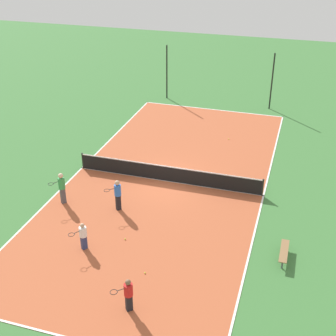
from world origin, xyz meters
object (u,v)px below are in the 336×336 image
Objects in this scene: fence_post_back_right at (272,82)px; bench at (284,252)px; player_coach_red at (128,293)px; player_near_blue at (118,193)px; fence_post_back_left at (167,72)px; tennis_ball_right_alley at (229,139)px; tennis_net at (168,173)px; tennis_ball_left_sideline at (125,239)px; player_near_white at (83,235)px; player_far_green at (62,186)px; tennis_ball_near_net at (145,273)px.

bench is at bearing -81.80° from fence_post_back_right.
player_near_blue reaches higher than player_coach_red.
fence_post_back_left is at bearing 31.07° from bench.
tennis_ball_right_alley is at bearing -106.29° from fence_post_back_right.
tennis_ball_left_sideline is at bearing -92.83° from tennis_net.
fence_post_back_left is at bearing -119.76° from player_coach_red.
player_near_white is 0.31× the size of fence_post_back_right.
fence_post_back_right is at bearing 72.48° from tennis_net.
tennis_ball_right_alley is at bearing 21.56° from bench.
player_coach_red is at bearing 132.28° from bench.
bench is 7.60m from player_coach_red.
tennis_net is 6.24m from player_far_green.
tennis_net is at bearing 87.17° from tennis_ball_left_sideline.
fence_post_back_left and fence_post_back_right have the same top height.
player_near_white reaches higher than tennis_ball_near_net.
tennis_ball_right_alley is at bearing -46.08° from fence_post_back_left.
fence_post_back_left is 8.81m from fence_post_back_right.
fence_post_back_right is (8.81, 0.00, 0.00)m from fence_post_back_left.
fence_post_back_right is (-2.77, 19.22, 1.90)m from bench.
player_coach_red is 17.34m from tennis_ball_right_alley.
tennis_ball_right_alley is (2.66, 13.05, 0.00)m from tennis_ball_left_sideline.
tennis_ball_near_net is 1.00× the size of tennis_ball_right_alley.
tennis_net is 6.14m from tennis_ball_left_sideline.
tennis_net is 6.44× the size of bench.
player_near_white is (-3.47, 3.05, -0.08)m from player_coach_red.
player_near_white is (-9.08, -2.05, 0.43)m from bench.
bench is 25.55× the size of tennis_ball_near_net.
tennis_ball_left_sideline is at bearing 100.17° from player_far_green.
fence_post_back_right is at bearing -153.94° from player_near_blue.
bench is (7.18, -5.26, -0.16)m from tennis_net.
player_far_green is at bearing -123.15° from tennis_ball_right_alley.
player_coach_red is (1.57, -10.36, 0.34)m from tennis_net.
player_coach_red is (-5.61, -5.10, 0.51)m from bench.
tennis_ball_near_net and tennis_ball_left_sideline have the same top height.
tennis_ball_right_alley is (7.13, 10.92, -1.03)m from player_far_green.
tennis_net is 164.51× the size of tennis_ball_right_alley.
player_far_green is (-2.88, 3.33, 0.27)m from player_near_white.
tennis_net reaches higher than bench.
tennis_ball_near_net is 2.68m from tennis_ball_left_sideline.
fence_post_back_left reaches higher than player_near_blue.
fence_post_back_left is (-2.51, 21.27, 1.47)m from player_near_white.
bench is 9.31m from player_near_white.
fence_post_back_right reaches higher than tennis_ball_right_alley.
fence_post_back_left is at bearing 101.56° from tennis_ball_left_sideline.
tennis_ball_right_alley is at bearing 71.25° from tennis_net.
tennis_net is 7.92× the size of player_near_white.
tennis_ball_near_net is 0.01× the size of fence_post_back_left.
tennis_ball_left_sideline is at bearing -101.51° from tennis_ball_right_alley.
player_far_green is at bearing -140.19° from tennis_net.
fence_post_back_right reaches higher than tennis_net.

